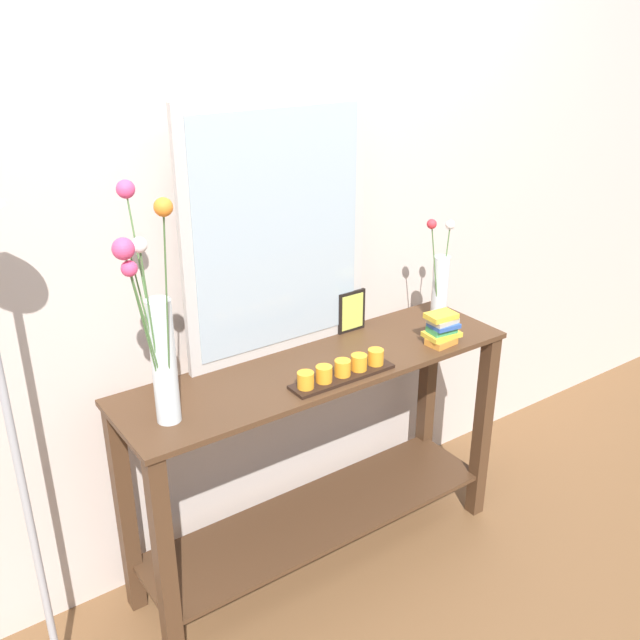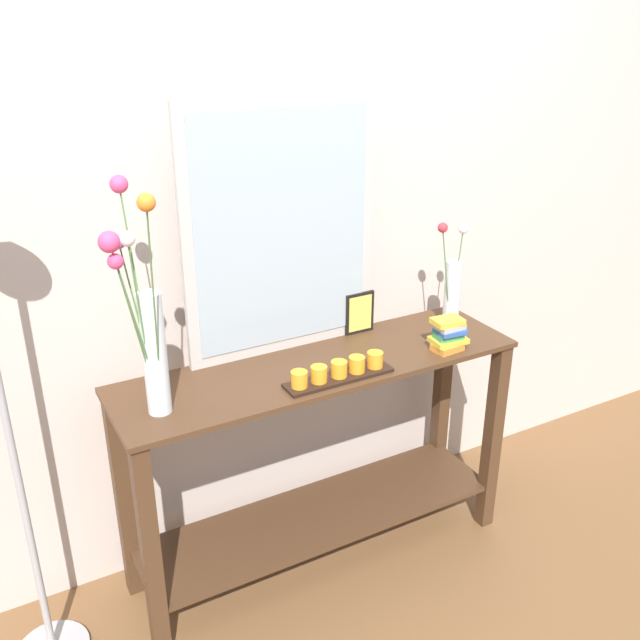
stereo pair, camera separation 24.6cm
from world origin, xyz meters
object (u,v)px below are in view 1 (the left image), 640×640
(console_table, at_px, (320,445))
(mirror_leaning, at_px, (278,231))
(tall_vase_left, at_px, (157,334))
(candle_tray, at_px, (342,371))
(book_stack, at_px, (442,329))
(vase_right, at_px, (440,284))
(picture_frame_small, at_px, (352,311))

(console_table, xyz_separation_m, mirror_leaning, (-0.05, 0.17, 0.80))
(mirror_leaning, xyz_separation_m, tall_vase_left, (-0.56, -0.23, -0.15))
(mirror_leaning, xyz_separation_m, candle_tray, (0.05, -0.31, -0.42))
(mirror_leaning, bearing_deg, book_stack, -29.86)
(book_stack, bearing_deg, mirror_leaning, 150.14)
(book_stack, bearing_deg, tall_vase_left, 176.38)
(console_table, bearing_deg, vase_right, 3.79)
(tall_vase_left, xyz_separation_m, book_stack, (1.08, -0.07, -0.24))
(vase_right, distance_m, picture_frame_small, 0.38)
(console_table, relative_size, candle_tray, 3.79)
(picture_frame_small, distance_m, book_stack, 0.35)
(tall_vase_left, bearing_deg, picture_frame_small, 13.91)
(vase_right, xyz_separation_m, book_stack, (-0.14, -0.17, -0.10))
(mirror_leaning, bearing_deg, tall_vase_left, -157.41)
(tall_vase_left, bearing_deg, console_table, 5.33)
(book_stack, bearing_deg, console_table, 165.01)
(tall_vase_left, bearing_deg, mirror_leaning, 22.59)
(candle_tray, bearing_deg, console_table, 88.60)
(mirror_leaning, bearing_deg, picture_frame_small, -2.86)
(mirror_leaning, distance_m, picture_frame_small, 0.49)
(mirror_leaning, height_order, book_stack, mirror_leaning)
(console_table, relative_size, mirror_leaning, 1.64)
(console_table, xyz_separation_m, candle_tray, (-0.00, -0.13, 0.37))
(tall_vase_left, distance_m, candle_tray, 0.67)
(picture_frame_small, bearing_deg, mirror_leaning, 177.14)
(mirror_leaning, bearing_deg, vase_right, -11.46)
(vase_right, height_order, book_stack, vase_right)
(console_table, relative_size, book_stack, 10.90)
(console_table, distance_m, picture_frame_small, 0.52)
(console_table, height_order, picture_frame_small, picture_frame_small)
(console_table, height_order, vase_right, vase_right)
(mirror_leaning, relative_size, book_stack, 6.64)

